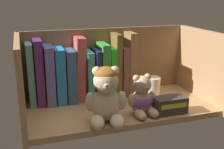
{
  "coord_description": "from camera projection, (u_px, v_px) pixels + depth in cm",
  "views": [
    {
      "loc": [
        -31.61,
        -88.76,
        41.8
      ],
      "look_at": [
        -2.9,
        0.0,
        13.93
      ],
      "focal_mm": 45.31,
      "sensor_mm": 36.0,
      "label": 1
    }
  ],
  "objects": [
    {
      "name": "shelf_board",
      "position": [
        120.0,
        108.0,
        1.02
      ],
      "size": [
        64.36,
        30.97,
        2.0
      ],
      "primitive_type": "cube",
      "color": "tan",
      "rests_on": "ground"
    },
    {
      "name": "shelf_back_panel",
      "position": [
        107.0,
        63.0,
        1.13
      ],
      "size": [
        66.76,
        1.2,
        27.81
      ],
      "primitive_type": "cube",
      "color": "olive",
      "rests_on": "ground"
    },
    {
      "name": "shelf_side_panel_left",
      "position": [
        21.0,
        83.0,
        0.88
      ],
      "size": [
        1.6,
        33.37,
        27.81
      ],
      "primitive_type": "cube",
      "color": "tan",
      "rests_on": "ground"
    },
    {
      "name": "shelf_side_panel_right",
      "position": [
        201.0,
        66.0,
        1.08
      ],
      "size": [
        1.6,
        33.37,
        27.81
      ],
      "primitive_type": "cube",
      "color": "tan",
      "rests_on": "ground"
    },
    {
      "name": "book_0",
      "position": [
        31.0,
        74.0,
        1.01
      ],
      "size": [
        2.23,
        10.12,
        22.35
      ],
      "primitive_type": "cube",
      "color": "#5FA9A0",
      "rests_on": "shelf_board"
    },
    {
      "name": "book_1",
      "position": [
        39.0,
        71.0,
        1.01
      ],
      "size": [
        2.84,
        11.46,
        23.64
      ],
      "primitive_type": "cube",
      "color": "#58286F",
      "rests_on": "shelf_board"
    },
    {
      "name": "book_2",
      "position": [
        49.0,
        74.0,
        1.03
      ],
      "size": [
        3.26,
        13.07,
        21.3
      ],
      "primitive_type": "cube",
      "rotation": [
        0.0,
        0.01,
        0.0
      ],
      "color": "#6265AF",
      "rests_on": "shelf_board"
    },
    {
      "name": "book_3",
      "position": [
        59.0,
        74.0,
        1.04
      ],
      "size": [
        3.48,
        12.6,
        20.23
      ],
      "primitive_type": "cube",
      "rotation": [
        0.0,
        -0.0,
        0.0
      ],
      "color": "#297FCE",
      "rests_on": "shelf_board"
    },
    {
      "name": "book_4",
      "position": [
        69.0,
        74.0,
        1.05
      ],
      "size": [
        3.32,
        12.89,
        19.41
      ],
      "primitive_type": "cube",
      "color": "#365F85",
      "rests_on": "shelf_board"
    },
    {
      "name": "book_5",
      "position": [
        79.0,
        68.0,
        1.06
      ],
      "size": [
        4.3,
        9.52,
        23.69
      ],
      "primitive_type": "cube",
      "rotation": [
        0.0,
        0.04,
        0.0
      ],
      "color": "#CB5353",
      "rests_on": "shelf_board"
    },
    {
      "name": "book_6",
      "position": [
        88.0,
        74.0,
        1.07
      ],
      "size": [
        2.46,
        12.41,
        18.41
      ],
      "primitive_type": "cube",
      "color": "#48AFA2",
      "rests_on": "shelf_board"
    },
    {
      "name": "book_7",
      "position": [
        95.0,
        73.0,
        1.08
      ],
      "size": [
        2.11,
        14.59,
        19.0
      ],
      "primitive_type": "cube",
      "rotation": [
        0.0,
        0.02,
        0.0
      ],
      "color": "navy",
      "rests_on": "shelf_board"
    },
    {
      "name": "book_8",
      "position": [
        101.0,
        70.0,
        1.09
      ],
      "size": [
        3.43,
        14.37,
        21.14
      ],
      "primitive_type": "cube",
      "rotation": [
        0.0,
        0.02,
        0.0
      ],
      "color": "green",
      "rests_on": "shelf_board"
    },
    {
      "name": "book_9",
      "position": [
        109.0,
        71.0,
        1.1
      ],
      "size": [
        2.39,
        12.65,
        19.23
      ],
      "primitive_type": "cube",
      "rotation": [
        0.0,
        -0.01,
        0.0
      ],
      "color": "green",
      "rests_on": "shelf_board"
    },
    {
      "name": "book_10",
      "position": [
        115.0,
        64.0,
        1.1
      ],
      "size": [
        2.13,
        10.52,
        24.32
      ],
      "primitive_type": "cube",
      "color": "brown",
      "rests_on": "shelf_board"
    },
    {
      "name": "book_11",
      "position": [
        122.0,
        70.0,
        1.11
      ],
      "size": [
        2.49,
        10.91,
        18.99
      ],
      "primitive_type": "cube",
      "color": "brown",
      "rests_on": "shelf_board"
    },
    {
      "name": "book_12",
      "position": [
        129.0,
        63.0,
        1.12
      ],
      "size": [
        2.9,
        9.46,
        24.42
      ],
      "primitive_type": "cube",
      "color": "olive",
      "rests_on": "shelf_board"
    },
    {
      "name": "teddy_bear_larger",
      "position": [
        106.0,
        96.0,
        0.87
      ],
      "size": [
        13.4,
        13.88,
        17.85
      ],
      "color": "beige",
      "rests_on": "shelf_board"
    },
    {
      "name": "teddy_bear_smaller",
      "position": [
        142.0,
        99.0,
        0.93
      ],
      "size": [
        10.05,
        10.53,
        13.72
      ],
      "color": "tan",
      "rests_on": "shelf_board"
    },
    {
      "name": "pillar_candle",
      "position": [
        153.0,
        87.0,
        1.08
      ],
      "size": [
        5.78,
        5.78,
        8.08
      ],
      "primitive_type": "cylinder",
      "color": "silver",
      "rests_on": "shelf_board"
    },
    {
      "name": "small_product_box",
      "position": [
        170.0,
        105.0,
        0.95
      ],
      "size": [
        11.0,
        5.82,
        5.61
      ],
      "color": "#38332D",
      "rests_on": "shelf_board"
    }
  ]
}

